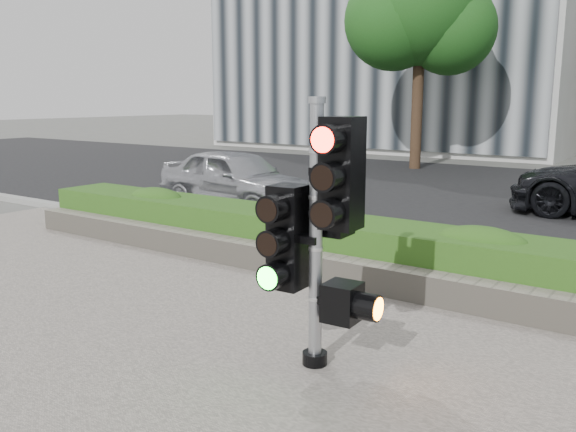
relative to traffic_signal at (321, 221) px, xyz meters
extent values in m
plane|color=#51514C|center=(-0.99, 0.21, -1.30)|extent=(120.00, 120.00, 0.00)
cube|color=black|center=(-0.99, 10.21, -1.29)|extent=(60.00, 13.00, 0.02)
cube|color=gray|center=(-0.99, 3.36, -1.24)|extent=(60.00, 0.25, 0.12)
cube|color=gray|center=(-0.99, 2.11, -1.10)|extent=(12.00, 0.32, 0.34)
cube|color=#4C912C|center=(-0.99, 2.76, -0.93)|extent=(12.00, 1.00, 0.68)
cylinder|color=black|center=(-5.49, 14.71, 0.71)|extent=(0.36, 0.36, 4.03)
sphere|color=#1B4513|center=(-5.49, 14.71, 3.88)|extent=(3.74, 3.74, 3.74)
sphere|color=#1B4513|center=(-4.62, 15.07, 3.16)|extent=(2.88, 2.88, 2.88)
sphere|color=#1B4513|center=(-6.21, 14.28, 3.45)|extent=(3.17, 3.17, 3.17)
cylinder|color=black|center=(-0.03, -0.04, -1.22)|extent=(0.22, 0.22, 0.11)
cylinder|color=gray|center=(-0.03, -0.04, -0.15)|extent=(0.11, 0.11, 2.25)
cylinder|color=gray|center=(-0.03, -0.04, 1.00)|extent=(0.14, 0.14, 0.05)
cube|color=#FF1107|center=(0.22, -0.06, 0.43)|extent=(0.30, 0.30, 0.90)
cube|color=#14E51E|center=(-0.28, -0.08, -0.15)|extent=(0.30, 0.30, 0.90)
cube|color=black|center=(-0.01, 0.22, 0.15)|extent=(0.30, 0.30, 0.61)
cube|color=orange|center=(0.21, 0.01, -0.67)|extent=(0.30, 0.30, 0.33)
imported|color=#B3B5BB|center=(-5.51, 5.48, -0.65)|extent=(3.88, 1.94, 1.27)
camera|label=1|loc=(2.64, -4.26, 1.02)|focal=38.00mm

